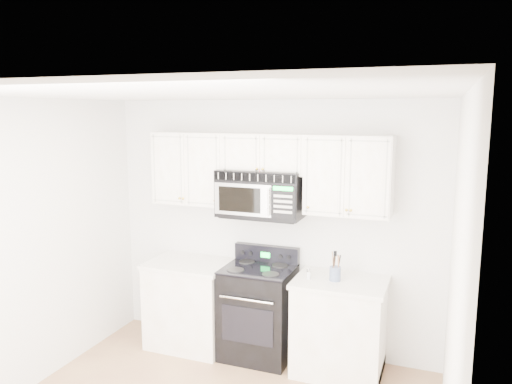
% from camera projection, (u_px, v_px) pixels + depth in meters
% --- Properties ---
extents(room, '(3.51, 3.51, 2.61)m').
position_uv_depth(room, '(191.00, 279.00, 3.57)').
color(room, '#A58353').
rests_on(room, ground).
extents(base_cabinet_left, '(0.86, 0.65, 0.92)m').
position_uv_depth(base_cabinet_left, '(191.00, 306.00, 5.32)').
color(base_cabinet_left, white).
rests_on(base_cabinet_left, ground).
extents(base_cabinet_right, '(0.86, 0.65, 0.92)m').
position_uv_depth(base_cabinet_right, '(339.00, 329.00, 4.76)').
color(base_cabinet_right, white).
rests_on(base_cabinet_right, ground).
extents(range, '(0.69, 0.63, 1.10)m').
position_uv_depth(range, '(258.00, 311.00, 5.06)').
color(range, black).
rests_on(range, ground).
extents(upper_cabinets, '(2.44, 0.37, 0.75)m').
position_uv_depth(upper_cabinets, '(266.00, 168.00, 4.93)').
color(upper_cabinets, white).
rests_on(upper_cabinets, ground).
extents(microwave, '(0.84, 0.47, 0.46)m').
position_uv_depth(microwave, '(261.00, 193.00, 4.94)').
color(microwave, black).
rests_on(microwave, ground).
extents(utensil_crock, '(0.11, 0.11, 0.28)m').
position_uv_depth(utensil_crock, '(335.00, 273.00, 4.65)').
color(utensil_crock, slate).
rests_on(utensil_crock, base_cabinet_right).
extents(shaker_salt, '(0.04, 0.04, 0.09)m').
position_uv_depth(shaker_salt, '(309.00, 273.00, 4.73)').
color(shaker_salt, silver).
rests_on(shaker_salt, base_cabinet_right).
extents(shaker_pepper, '(0.04, 0.04, 0.09)m').
position_uv_depth(shaker_pepper, '(309.00, 275.00, 4.69)').
color(shaker_pepper, silver).
rests_on(shaker_pepper, base_cabinet_right).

